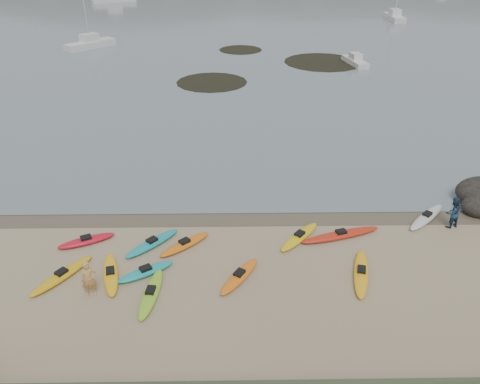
{
  "coord_description": "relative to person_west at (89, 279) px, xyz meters",
  "views": [
    {
      "loc": [
        -0.36,
        -23.83,
        14.91
      ],
      "look_at": [
        0.0,
        0.0,
        1.5
      ],
      "focal_mm": 35.0,
      "sensor_mm": 36.0,
      "label": 1
    }
  ],
  "objects": [
    {
      "name": "ground",
      "position": [
        7.02,
        7.07,
        -0.96
      ],
      "size": [
        600.0,
        600.0,
        0.0
      ],
      "primitive_type": "plane",
      "color": "tan",
      "rests_on": "ground"
    },
    {
      "name": "kayaks",
      "position": [
        6.24,
        2.83,
        -0.79
      ],
      "size": [
        22.69,
        9.81,
        0.34
      ],
      "color": "silver",
      "rests_on": "ground"
    },
    {
      "name": "person_east",
      "position": [
        19.03,
        5.5,
        -0.02
      ],
      "size": [
        1.09,
        0.96,
        1.88
      ],
      "primitive_type": "imported",
      "rotation": [
        0.0,
        0.0,
        3.46
      ],
      "color": "#1B334E",
      "rests_on": "ground"
    },
    {
      "name": "far_hills",
      "position": [
        46.4,
        201.04,
        -16.89
      ],
      "size": [
        550.0,
        135.0,
        80.0
      ],
      "color": "#384235",
      "rests_on": "ground"
    },
    {
      "name": "moored_boats",
      "position": [
        11.21,
        88.96,
        -0.36
      ],
      "size": [
        91.73,
        83.88,
        1.4
      ],
      "color": "silver",
      "rests_on": "ground"
    },
    {
      "name": "kelp_mats",
      "position": [
        11.86,
        42.08,
        -0.93
      ],
      "size": [
        22.82,
        22.99,
        0.04
      ],
      "color": "black",
      "rests_on": "water"
    },
    {
      "name": "person_west",
      "position": [
        0.0,
        0.0,
        0.0
      ],
      "size": [
        0.82,
        0.68,
        1.92
      ],
      "primitive_type": "imported",
      "rotation": [
        0.0,
        0.0,
        0.37
      ],
      "color": "tan",
      "rests_on": "ground"
    },
    {
      "name": "wet_sand",
      "position": [
        7.02,
        6.77,
        -0.95
      ],
      "size": [
        60.0,
        60.0,
        0.0
      ],
      "primitive_type": "plane",
      "color": "brown",
      "rests_on": "ground"
    }
  ]
}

